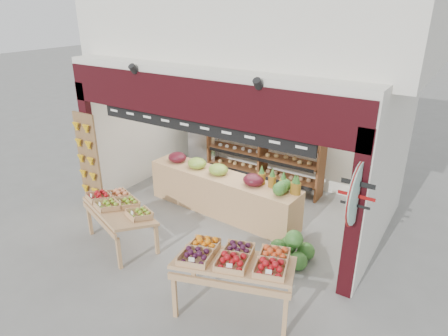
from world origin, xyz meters
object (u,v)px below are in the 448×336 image
at_px(display_table_right, 235,259).
at_px(cardboard_stack, 182,174).
at_px(display_table_left, 118,206).
at_px(watermelon_pile, 290,251).
at_px(mid_counter, 222,192).
at_px(back_shelving, 263,139).
at_px(refrigerator, 206,137).

bearing_deg(display_table_right, cardboard_stack, 138.00).
height_order(display_table_left, watermelon_pile, display_table_left).
distance_m(mid_counter, display_table_left, 2.16).
bearing_deg(watermelon_pile, display_table_left, -159.13).
distance_m(cardboard_stack, mid_counter, 1.82).
height_order(back_shelving, mid_counter, back_shelving).
bearing_deg(back_shelving, display_table_left, -106.32).
bearing_deg(display_table_left, refrigerator, 100.31).
bearing_deg(display_table_right, refrigerator, 129.44).
bearing_deg(mid_counter, refrigerator, 132.50).
bearing_deg(mid_counter, cardboard_stack, 155.67).
bearing_deg(cardboard_stack, refrigerator, 89.92).
bearing_deg(cardboard_stack, mid_counter, -24.33).
bearing_deg(back_shelving, display_table_right, -67.62).
bearing_deg(back_shelving, mid_counter, -92.60).
distance_m(back_shelving, display_table_left, 3.74).
distance_m(back_shelving, display_table_right, 4.24).
height_order(back_shelving, refrigerator, back_shelving).
xyz_separation_m(display_table_left, watermelon_pile, (2.88, 1.10, -0.53)).
bearing_deg(mid_counter, display_table_right, -53.21).
bearing_deg(refrigerator, mid_counter, -63.93).
bearing_deg(display_table_left, watermelon_pile, 20.87).
relative_size(back_shelving, cardboard_stack, 2.97).
xyz_separation_m(back_shelving, mid_counter, (-0.08, -1.66, -0.69)).
bearing_deg(cardboard_stack, watermelon_pile, -23.66).
xyz_separation_m(cardboard_stack, watermelon_pile, (3.55, -1.56, -0.02)).
height_order(refrigerator, watermelon_pile, refrigerator).
xyz_separation_m(back_shelving, watermelon_pile, (1.83, -2.47, -0.96)).
relative_size(display_table_left, watermelon_pile, 2.17).
bearing_deg(mid_counter, back_shelving, 87.40).
relative_size(display_table_left, display_table_right, 0.89).
height_order(mid_counter, display_table_right, mid_counter).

